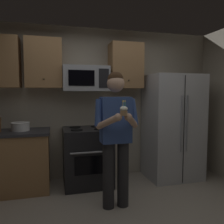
{
  "coord_description": "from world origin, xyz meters",
  "views": [
    {
      "loc": [
        -0.67,
        -2.22,
        1.49
      ],
      "look_at": [
        0.05,
        0.54,
        1.25
      ],
      "focal_mm": 36.31,
      "sensor_mm": 36.0,
      "label": 1
    }
  ],
  "objects": [
    {
      "name": "person",
      "position": [
        0.1,
        0.52,
        1.0
      ],
      "size": [
        0.6,
        0.48,
        1.76
      ],
      "color": "#262628",
      "rests_on": "ground"
    },
    {
      "name": "oven_range",
      "position": [
        -0.15,
        1.36,
        0.46
      ],
      "size": [
        0.76,
        0.7,
        0.93
      ],
      "color": "black",
      "rests_on": "ground"
    },
    {
      "name": "wall_back",
      "position": [
        0.0,
        1.75,
        1.3
      ],
      "size": [
        4.4,
        0.1,
        2.6
      ],
      "primitive_type": "cube",
      "color": "#B7AD99",
      "rests_on": "ground"
    },
    {
      "name": "cupcake",
      "position": [
        0.1,
        0.2,
        1.29
      ],
      "size": [
        0.09,
        0.09,
        0.17
      ],
      "color": "#A87F56"
    },
    {
      "name": "microwave",
      "position": [
        -0.15,
        1.48,
        1.72
      ],
      "size": [
        0.74,
        0.41,
        0.4
      ],
      "color": "#9EA0A5"
    },
    {
      "name": "cabinet_row_upper",
      "position": [
        -0.72,
        1.53,
        1.95
      ],
      "size": [
        2.78,
        0.36,
        0.76
      ],
      "color": "#9E7247"
    },
    {
      "name": "counter_left",
      "position": [
        -1.45,
        1.38,
        0.46
      ],
      "size": [
        1.44,
        0.66,
        0.92
      ],
      "color": "#9E7247",
      "rests_on": "ground"
    },
    {
      "name": "refrigerator",
      "position": [
        1.35,
        1.32,
        0.9
      ],
      "size": [
        0.9,
        0.75,
        1.8
      ],
      "color": "#B7BABF",
      "rests_on": "ground"
    },
    {
      "name": "bowl_large_white",
      "position": [
        -1.16,
        1.41,
        0.99
      ],
      "size": [
        0.28,
        0.28,
        0.13
      ],
      "color": "white",
      "rests_on": "counter_left"
    }
  ]
}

